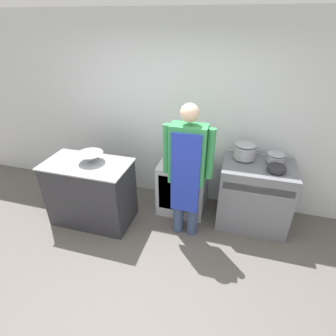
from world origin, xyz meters
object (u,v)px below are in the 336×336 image
(saute_pan, at_px, (276,168))
(stock_pot, at_px, (245,150))
(sauce_pot, at_px, (276,157))
(stove, at_px, (254,195))
(mixing_bowl, at_px, (90,157))
(person_cook, at_px, (187,167))
(fridge_unit, at_px, (183,186))

(saute_pan, bearing_deg, stock_pot, 149.02)
(stock_pot, relative_size, sauce_pot, 1.26)
(stove, distance_m, mixing_bowl, 2.26)
(person_cook, distance_m, stock_pot, 0.87)
(sauce_pot, bearing_deg, mixing_bowl, -165.19)
(person_cook, xyz_separation_m, sauce_pot, (1.04, 0.58, -0.00))
(saute_pan, bearing_deg, stove, 147.72)
(person_cook, bearing_deg, sauce_pot, 29.19)
(fridge_unit, bearing_deg, stove, -3.09)
(fridge_unit, relative_size, sauce_pot, 3.53)
(saute_pan, height_order, sauce_pot, sauce_pot)
(stove, xyz_separation_m, fridge_unit, (-1.01, 0.05, -0.07))
(mixing_bowl, bearing_deg, fridge_unit, 25.90)
(fridge_unit, xyz_separation_m, sauce_pot, (1.19, 0.06, 0.62))
(fridge_unit, height_order, stock_pot, stock_pot)
(fridge_unit, xyz_separation_m, person_cook, (0.15, -0.52, 0.62))
(stove, relative_size, stock_pot, 3.36)
(person_cook, height_order, mixing_bowl, person_cook)
(fridge_unit, height_order, mixing_bowl, mixing_bowl)
(stove, distance_m, person_cook, 1.12)
(fridge_unit, xyz_separation_m, mixing_bowl, (-1.13, -0.55, 0.59))
(stove, height_order, stock_pot, stock_pot)
(saute_pan, distance_m, sauce_pot, 0.24)
(fridge_unit, distance_m, sauce_pot, 1.34)
(mixing_bowl, bearing_deg, stock_pot, 17.63)
(fridge_unit, xyz_separation_m, saute_pan, (1.19, -0.17, 0.58))
(saute_pan, bearing_deg, sauce_pot, 90.00)
(mixing_bowl, distance_m, sauce_pot, 2.41)
(stock_pot, distance_m, sauce_pot, 0.39)
(stove, xyz_separation_m, person_cook, (-0.86, -0.46, 0.55))
(fridge_unit, relative_size, mixing_bowl, 2.27)
(stove, bearing_deg, saute_pan, -32.28)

